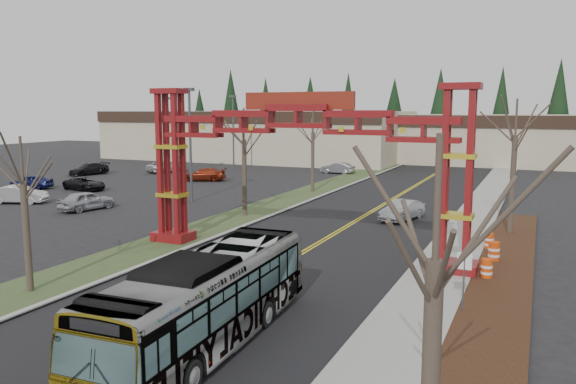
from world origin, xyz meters
The scene contains 34 objects.
road centered at (0.00, 25.00, 0.01)m, with size 12.00×110.00×0.02m, color black.
lane_line_left centered at (-0.12, 25.00, 0.03)m, with size 0.12×100.00×0.01m, color yellow.
lane_line_right centered at (0.12, 25.00, 0.03)m, with size 0.12×100.00×0.01m, color yellow.
curb_right centered at (6.15, 25.00, 0.07)m, with size 0.30×110.00×0.15m, color #9F9F9A.
sidewalk_right centered at (7.60, 25.00, 0.08)m, with size 2.60×110.00×0.14m, color gray.
landscape_strip centered at (10.20, 10.00, 0.06)m, with size 2.60×50.00×0.12m, color black.
grass_median centered at (-8.00, 25.00, 0.04)m, with size 4.00×110.00×0.08m, color #2B4020.
curb_left centered at (-6.15, 25.00, 0.07)m, with size 0.30×110.00×0.15m, color #9F9F9A.
gateway_arch centered at (0.00, 18.00, 5.98)m, with size 18.20×1.60×8.90m.
retail_building_west centered at (-30.00, 71.96, 3.76)m, with size 46.00×22.30×7.50m.
retail_building_east centered at (10.00, 79.95, 3.51)m, with size 38.00×20.30×7.00m.
conifer_treeline centered at (0.25, 92.00, 6.49)m, with size 116.10×5.60×13.00m.
transit_bus centered at (1.80, 6.23, 1.54)m, with size 2.59×11.05×3.08m, color #93969A.
silver_sedan centered at (2.84, 29.96, 0.70)m, with size 1.49×4.26×1.40m, color #A5A8AD.
parked_car_near_a centered at (-20.40, 23.98, 0.75)m, with size 1.77×4.39×1.50m, color #AEAEB6.
parked_car_near_b centered at (-27.87, 24.12, 0.75)m, with size 1.58×4.53×1.49m, color silver.
parked_car_near_c centered at (-28.60, 32.26, 0.63)m, with size 2.11×4.57×1.27m, color black.
parked_car_mid_a centered at (-22.06, 43.17, 0.70)m, with size 1.97×4.85×1.41m, color maroon.
parked_car_mid_b centered at (-34.15, 30.87, 0.70)m, with size 1.66×4.12×1.40m, color navy.
parked_car_far_a centered at (-11.00, 55.91, 0.69)m, with size 1.45×4.17×1.37m, color gray.
parked_car_far_b centered at (-30.87, 48.57, 0.72)m, with size 2.39×5.17×1.44m, color silver.
parked_car_far_c centered at (-37.79, 42.46, 0.70)m, with size 1.97×4.85×1.41m, color black.
bare_tree_median_near centered at (-8.00, 7.76, 4.66)m, with size 2.95×2.95×6.63m.
bare_tree_median_mid centered at (-8.00, 26.79, 5.54)m, with size 3.45×3.45×7.84m.
bare_tree_median_far centered at (-8.00, 40.14, 5.61)m, with size 3.23×3.23×7.77m.
bare_tree_right_near centered at (10.00, 0.23, 5.25)m, with size 3.09×3.09×7.32m.
bare_tree_right_far centered at (10.00, 28.26, 6.12)m, with size 3.36×3.36×8.37m.
light_pole_near centered at (-15.26, 30.72, 5.49)m, with size 0.82×0.41×9.50m.
light_pole_mid centered at (-28.35, 46.39, 5.30)m, with size 0.80×0.40×9.17m.
light_pole_far centered at (-24.55, 54.18, 5.53)m, with size 0.83×0.41×9.56m.
street_sign centered at (9.09, 12.70, 1.71)m, with size 0.54×0.06×2.38m.
barrel_south centered at (9.53, 17.60, 0.49)m, with size 0.53×0.53×0.98m.
barrel_mid centered at (9.60, 20.87, 0.53)m, with size 0.58×0.58×1.07m.
barrel_north centered at (9.15, 23.43, 0.48)m, with size 0.52×0.52×0.97m.
Camera 1 is at (11.43, -8.70, 7.68)m, focal length 35.00 mm.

